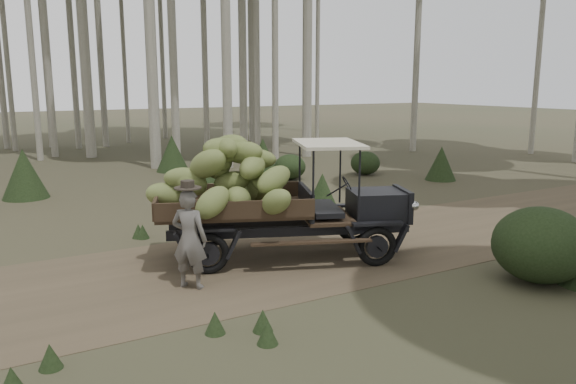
# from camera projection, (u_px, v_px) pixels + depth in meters

# --- Properties ---
(ground) EXTENTS (120.00, 120.00, 0.00)m
(ground) POSITION_uv_depth(u_px,v_px,m) (185.00, 275.00, 9.36)
(ground) COLOR #473D2B
(ground) RESTS_ON ground
(dirt_track) EXTENTS (70.00, 4.00, 0.01)m
(dirt_track) POSITION_uv_depth(u_px,v_px,m) (185.00, 275.00, 9.36)
(dirt_track) COLOR brown
(dirt_track) RESTS_ON ground
(banana_truck) EXTENTS (4.80, 3.08, 2.32)m
(banana_truck) POSITION_uv_depth(u_px,v_px,m) (257.00, 187.00, 9.94)
(banana_truck) COLOR black
(banana_truck) RESTS_ON ground
(farmer) EXTENTS (0.67, 0.67, 1.71)m
(farmer) POSITION_uv_depth(u_px,v_px,m) (189.00, 238.00, 8.65)
(farmer) COLOR #5C5854
(farmer) RESTS_ON ground
(undergrowth) EXTENTS (23.08, 22.47, 1.38)m
(undergrowth) POSITION_uv_depth(u_px,v_px,m) (228.00, 231.00, 9.98)
(undergrowth) COLOR #233319
(undergrowth) RESTS_ON ground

